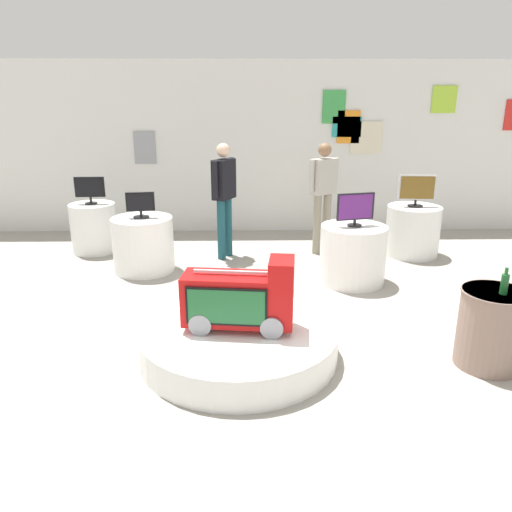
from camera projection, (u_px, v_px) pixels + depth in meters
The scene contains 16 objects.
ground_plane at pixel (259, 351), 4.86m from camera, with size 30.00×30.00×0.00m, color #9E998E.
back_wall_display at pixel (253, 148), 8.77m from camera, with size 12.34×0.13×2.93m.
main_display_pedestal at pixel (239, 342), 4.74m from camera, with size 1.85×1.85×0.29m, color white.
novelty_firetruck_tv at pixel (240, 300), 4.60m from camera, with size 1.05×0.51×0.69m.
display_pedestal_left_rear at pixel (413, 231), 7.68m from camera, with size 0.81×0.81×0.76m, color white.
tv_on_left_rear at pixel (417, 189), 7.48m from camera, with size 0.54×0.22×0.47m.
display_pedestal_center_rear at pixel (94, 228), 7.85m from camera, with size 0.70×0.70×0.76m, color white.
tv_on_center_rear at pixel (90, 189), 7.66m from camera, with size 0.45×0.18×0.42m.
display_pedestal_right_rear at pixel (143, 244), 6.99m from camera, with size 0.84×0.84×0.76m, color white.
tv_on_right_rear at pixel (140, 205), 6.81m from camera, with size 0.39×0.22×0.35m.
display_pedestal_far_right at pixel (353, 254), 6.56m from camera, with size 0.86×0.86×0.76m, color white.
tv_on_far_right at pixel (355, 208), 6.36m from camera, with size 0.49×0.18×0.43m.
side_table_round at pixel (491, 328), 4.52m from camera, with size 0.60×0.60×0.73m.
bottle_on_side_table at pixel (505, 283), 4.32m from camera, with size 0.07×0.07×0.24m.
shopper_browsing_near_truck at pixel (224, 192), 7.38m from camera, with size 0.36×0.50×1.71m.
shopper_browsing_rear at pixel (323, 190), 7.61m from camera, with size 0.48×0.38×1.69m.
Camera 1 is at (-0.11, -4.34, 2.38)m, focal length 35.24 mm.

